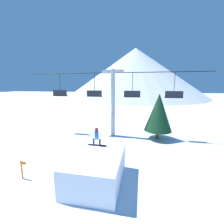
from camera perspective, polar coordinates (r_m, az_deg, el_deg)
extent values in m
plane|color=white|center=(10.87, -11.56, -23.70)|extent=(220.00, 220.00, 0.00)
cone|color=silver|center=(76.57, 8.79, 14.48)|extent=(66.07, 66.07, 23.28)
cube|color=white|center=(10.03, -6.08, -20.69)|extent=(3.16, 4.15, 1.78)
cube|color=silver|center=(11.39, -3.07, -11.86)|extent=(3.16, 0.10, 0.06)
cube|color=black|center=(11.00, -5.82, -12.48)|extent=(1.30, 0.26, 0.03)
cylinder|color=black|center=(10.97, -7.00, -11.20)|extent=(0.13, 0.13, 0.45)
cylinder|color=black|center=(10.85, -4.67, -11.42)|extent=(0.13, 0.13, 0.45)
cylinder|color=#1E5693|center=(10.73, -5.90, -8.73)|extent=(0.28, 0.28, 0.59)
sphere|color=maroon|center=(10.60, -5.94, -6.60)|extent=(0.25, 0.25, 0.25)
cylinder|color=#B2B2B7|center=(17.45, 0.36, 3.24)|extent=(0.48, 0.48, 7.76)
cube|color=#B2B2B7|center=(17.38, 0.38, 15.37)|extent=(2.40, 0.24, 0.24)
cylinder|color=black|center=(17.36, 0.38, 14.72)|extent=(20.71, 0.08, 0.08)
cylinder|color=#28282D|center=(19.66, -19.17, 9.75)|extent=(0.06, 0.06, 2.67)
cube|color=#232328|center=(19.71, -18.94, 5.87)|extent=(1.80, 0.44, 0.08)
cube|color=#232328|center=(19.53, -19.26, 6.84)|extent=(1.80, 0.08, 0.70)
cylinder|color=#28282D|center=(17.86, -6.69, 10.24)|extent=(0.06, 0.06, 2.67)
cube|color=#232328|center=(17.91, -6.60, 5.96)|extent=(1.80, 0.44, 0.08)
cube|color=#232328|center=(17.72, -6.80, 7.04)|extent=(1.80, 0.08, 0.70)
cylinder|color=#28282D|center=(17.03, 7.78, 10.21)|extent=(0.06, 0.06, 2.67)
cube|color=#232328|center=(17.09, 7.67, 5.72)|extent=(1.80, 0.44, 0.08)
cube|color=#232328|center=(16.88, 7.66, 6.86)|extent=(1.80, 0.08, 0.70)
cylinder|color=#28282D|center=(17.32, 22.67, 9.51)|extent=(0.06, 0.06, 2.67)
cube|color=#232328|center=(17.37, 22.36, 5.11)|extent=(1.80, 0.44, 0.08)
cube|color=#232328|center=(17.17, 22.56, 6.22)|extent=(1.80, 0.08, 0.70)
cylinder|color=#4C3823|center=(17.91, 16.89, -8.19)|extent=(0.35, 0.35, 0.97)
cone|color=#14381E|center=(17.28, 17.34, -0.12)|extent=(3.00, 3.00, 4.14)
cylinder|color=orange|center=(11.92, -31.12, -18.35)|extent=(0.10, 0.10, 1.25)
cube|color=orange|center=(11.58, -30.68, -16.37)|extent=(0.36, 0.02, 0.20)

